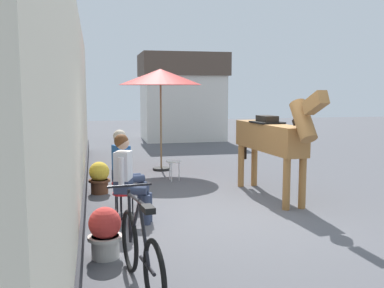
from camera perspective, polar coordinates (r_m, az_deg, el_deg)
ground_plane at (r=10.31m, az=-0.01°, el=-4.54°), size 40.00×40.00×0.00m
pub_facade_wall at (r=8.38m, az=-14.96°, el=3.16°), size 0.34×14.00×3.40m
distant_cottage at (r=18.33m, az=-1.27°, el=6.19°), size 3.40×2.60×3.50m
seated_visitor_near at (r=6.94m, az=-8.31°, el=-3.78°), size 0.61×0.48×1.39m
seated_visitor_far at (r=7.73m, az=-8.62°, el=-2.68°), size 0.61×0.48×1.39m
saddled_horse_center at (r=8.53m, az=10.28°, el=0.79°), size 0.62×3.00×2.06m
flower_planter_near at (r=5.65m, az=-11.10°, el=-10.98°), size 0.43×0.43×0.64m
flower_planter_far at (r=9.06m, az=-11.81°, el=-4.16°), size 0.43×0.43×0.64m
leaning_bicycle at (r=4.73m, az=-6.62°, el=-13.72°), size 0.50×1.75×1.02m
cafe_parasol at (r=11.32m, az=-4.06°, el=8.50°), size 2.10×2.10×2.58m
spare_stool_white at (r=10.07m, az=-2.40°, el=-2.51°), size 0.32×0.32×0.46m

